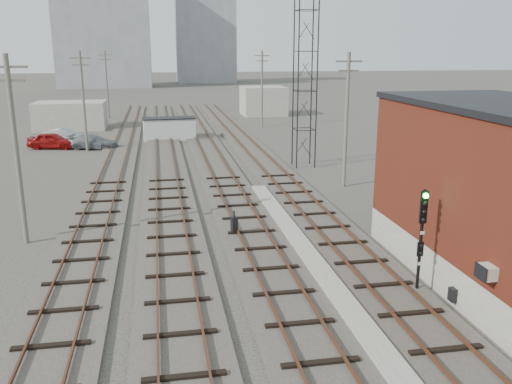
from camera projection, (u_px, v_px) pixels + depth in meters
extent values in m
plane|color=#282621|center=(207.00, 126.00, 66.69)|extent=(320.00, 320.00, 0.00)
cube|color=#332D28|center=(258.00, 157.00, 47.11)|extent=(3.20, 90.00, 0.20)
cube|color=#4C2816|center=(250.00, 154.00, 46.93)|extent=(0.07, 90.00, 0.12)
cube|color=#4C2816|center=(266.00, 154.00, 47.18)|extent=(0.07, 90.00, 0.12)
cube|color=#332D28|center=(212.00, 158.00, 46.43)|extent=(3.20, 90.00, 0.20)
cube|color=#4C2816|center=(204.00, 156.00, 46.25)|extent=(0.07, 90.00, 0.12)
cube|color=#4C2816|center=(220.00, 155.00, 46.49)|extent=(0.07, 90.00, 0.12)
cube|color=#332D28|center=(165.00, 160.00, 45.74)|extent=(3.20, 90.00, 0.20)
cube|color=#4C2816|center=(156.00, 158.00, 45.56)|extent=(0.07, 90.00, 0.12)
cube|color=#4C2816|center=(173.00, 157.00, 45.80)|extent=(0.07, 90.00, 0.12)
cube|color=#332D28|center=(116.00, 162.00, 45.05)|extent=(3.20, 90.00, 0.20)
cube|color=#4C2816|center=(107.00, 159.00, 44.87)|extent=(0.07, 90.00, 0.12)
cube|color=#4C2816|center=(125.00, 159.00, 45.12)|extent=(0.07, 90.00, 0.12)
cube|color=gray|center=(318.00, 269.00, 22.98)|extent=(0.90, 28.00, 0.26)
cube|color=gray|center=(497.00, 262.00, 22.12)|extent=(6.00, 12.00, 1.50)
cube|color=#5B2215|center=(507.00, 179.00, 21.23)|extent=(6.00, 12.00, 5.50)
cube|color=beige|center=(487.00, 272.00, 17.38)|extent=(0.45, 0.62, 0.45)
cube|color=black|center=(453.00, 295.00, 19.75)|extent=(0.20, 0.35, 0.50)
cylinder|color=black|center=(298.00, 72.00, 41.09)|extent=(0.10, 0.10, 15.00)
cylinder|color=black|center=(317.00, 72.00, 41.35)|extent=(0.10, 0.10, 15.00)
cylinder|color=black|center=(293.00, 71.00, 42.51)|extent=(0.10, 0.10, 15.00)
cylinder|color=black|center=(312.00, 71.00, 42.77)|extent=(0.10, 0.10, 15.00)
cylinder|color=#595147|center=(17.00, 152.00, 25.34)|extent=(0.24, 0.24, 9.00)
cube|color=#595147|center=(7.00, 67.00, 24.34)|extent=(1.80, 0.12, 0.12)
cube|color=#595147|center=(8.00, 80.00, 24.49)|extent=(1.40, 0.12, 0.12)
cylinder|color=#595147|center=(84.00, 102.00, 49.12)|extent=(0.24, 0.24, 9.00)
cube|color=#595147|center=(80.00, 58.00, 48.12)|extent=(1.80, 0.12, 0.12)
cube|color=#595147|center=(81.00, 65.00, 48.27)|extent=(1.40, 0.12, 0.12)
cylinder|color=#595147|center=(107.00, 85.00, 72.90)|extent=(0.24, 0.24, 9.00)
cube|color=#595147|center=(105.00, 55.00, 71.90)|extent=(1.80, 0.12, 0.12)
cube|color=#595147|center=(105.00, 60.00, 72.05)|extent=(1.40, 0.12, 0.12)
cylinder|color=#595147|center=(346.00, 121.00, 36.21)|extent=(0.24, 0.24, 9.00)
cube|color=#595147|center=(349.00, 61.00, 35.21)|extent=(1.80, 0.12, 0.12)
cube|color=#595147|center=(348.00, 71.00, 35.37)|extent=(1.40, 0.12, 0.12)
cylinder|color=#595147|center=(262.00, 89.00, 64.75)|extent=(0.24, 0.24, 9.00)
cube|color=#595147|center=(262.00, 56.00, 63.75)|extent=(1.80, 0.12, 0.12)
cube|color=#595147|center=(262.00, 61.00, 63.90)|extent=(1.40, 0.12, 0.12)
cube|color=gray|center=(103.00, 24.00, 131.09)|extent=(22.00, 14.00, 30.00)
cube|color=gray|center=(205.00, 35.00, 150.34)|extent=(16.00, 12.00, 26.00)
cube|color=gray|center=(71.00, 116.00, 63.53)|extent=(8.00, 5.00, 3.20)
cube|color=gray|center=(263.00, 101.00, 77.23)|extent=(6.00, 6.00, 4.00)
cube|color=gray|center=(416.00, 292.00, 21.05)|extent=(0.40, 0.40, 0.10)
cylinder|color=black|center=(421.00, 243.00, 20.53)|extent=(0.12, 0.12, 4.15)
cube|color=black|center=(424.00, 207.00, 20.15)|extent=(0.27, 0.10, 1.24)
sphere|color=#0CE533|center=(426.00, 196.00, 19.95)|extent=(0.21, 0.21, 0.21)
sphere|color=black|center=(425.00, 204.00, 20.03)|extent=(0.21, 0.21, 0.21)
sphere|color=black|center=(425.00, 212.00, 20.11)|extent=(0.21, 0.21, 0.21)
sphere|color=black|center=(424.00, 220.00, 20.19)|extent=(0.21, 0.21, 0.21)
cube|color=black|center=(420.00, 249.00, 20.58)|extent=(0.23, 0.09, 0.57)
cube|color=white|center=(422.00, 233.00, 20.35)|extent=(0.17, 0.02, 0.12)
cube|color=white|center=(420.00, 264.00, 20.67)|extent=(0.17, 0.02, 0.12)
cube|color=black|center=(234.00, 226.00, 27.15)|extent=(0.36, 0.36, 0.97)
cylinder|color=black|center=(234.00, 214.00, 26.99)|extent=(0.08, 0.08, 0.29)
cube|color=silver|center=(169.00, 129.00, 56.35)|extent=(5.40, 2.49, 2.20)
cube|color=black|center=(169.00, 118.00, 56.06)|extent=(5.58, 2.68, 0.11)
imported|color=maroon|center=(52.00, 141.00, 51.28)|extent=(4.76, 2.70, 1.53)
imported|color=#AFB2B7|center=(64.00, 135.00, 55.06)|extent=(4.27, 2.46, 1.33)
imported|color=slate|center=(93.00, 142.00, 51.16)|extent=(4.94, 3.03, 1.34)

